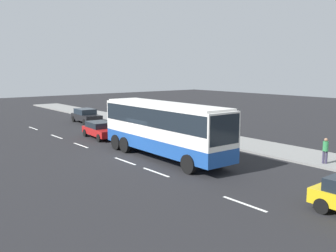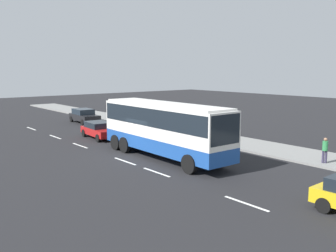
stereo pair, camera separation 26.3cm
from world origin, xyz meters
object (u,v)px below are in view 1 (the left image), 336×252
(car_red_compact, at_px, (101,129))
(car_black_sedan, at_px, (86,115))
(pedestrian_at_crossing, at_px, (325,149))
(coach_bus, at_px, (164,124))

(car_red_compact, distance_m, car_black_sedan, 9.74)
(car_red_compact, bearing_deg, car_black_sedan, 165.54)
(car_black_sedan, bearing_deg, pedestrian_at_crossing, 9.83)
(pedestrian_at_crossing, bearing_deg, coach_bus, -83.23)
(car_black_sedan, relative_size, pedestrian_at_crossing, 2.88)
(car_black_sedan, bearing_deg, car_red_compact, -15.63)
(car_red_compact, height_order, car_black_sedan, car_black_sedan)
(coach_bus, bearing_deg, pedestrian_at_crossing, 40.66)
(car_black_sedan, distance_m, pedestrian_at_crossing, 26.06)
(pedestrian_at_crossing, bearing_deg, car_black_sedan, -116.64)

